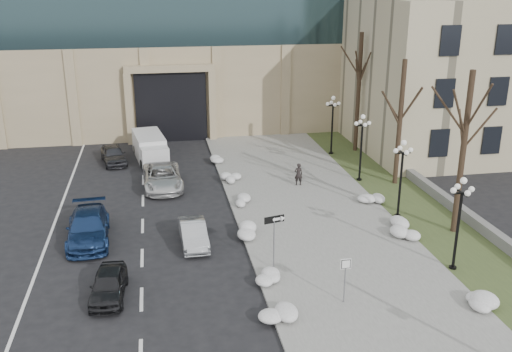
# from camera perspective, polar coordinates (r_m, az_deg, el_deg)

# --- Properties ---
(sidewalk) EXTENTS (9.00, 40.00, 0.12)m
(sidewalk) POSITION_cam_1_polar(r_m,az_deg,el_deg) (34.41, 5.61, -3.68)
(sidewalk) COLOR gray
(sidewalk) RESTS_ON ground
(curb) EXTENTS (0.30, 40.00, 0.14)m
(curb) POSITION_cam_1_polar(r_m,az_deg,el_deg) (33.51, -1.83, -4.22)
(curb) COLOR gray
(curb) RESTS_ON ground
(grass_strip) EXTENTS (4.00, 40.00, 0.10)m
(grass_strip) POSITION_cam_1_polar(r_m,az_deg,el_deg) (36.65, 15.45, -2.87)
(grass_strip) COLOR #394824
(grass_strip) RESTS_ON ground
(stone_wall) EXTENTS (0.50, 30.00, 0.70)m
(stone_wall) POSITION_cam_1_polar(r_m,az_deg,el_deg) (39.08, 16.90, -1.16)
(stone_wall) COLOR slate
(stone_wall) RESTS_ON ground
(classical_building) EXTENTS (22.00, 18.12, 12.00)m
(classical_building) POSITION_cam_1_polar(r_m,az_deg,el_deg) (52.75, 21.50, 9.81)
(classical_building) COLOR tan
(classical_building) RESTS_ON ground
(car_a) EXTENTS (1.69, 3.71, 1.23)m
(car_a) POSITION_cam_1_polar(r_m,az_deg,el_deg) (26.31, -14.53, -10.47)
(car_a) COLOR black
(car_a) RESTS_ON ground
(car_b) EXTENTS (1.45, 3.83, 1.25)m
(car_b) POSITION_cam_1_polar(r_m,az_deg,el_deg) (30.38, -6.27, -5.75)
(car_b) COLOR #A9ACB1
(car_b) RESTS_ON ground
(car_c) EXTENTS (2.41, 5.40, 1.54)m
(car_c) POSITION_cam_1_polar(r_m,az_deg,el_deg) (31.85, -16.44, -4.96)
(car_c) COLOR navy
(car_c) RESTS_ON ground
(car_d) EXTENTS (2.69, 5.50, 1.50)m
(car_d) POSITION_cam_1_polar(r_m,az_deg,el_deg) (38.76, -9.33, -0.10)
(car_d) COLOR silver
(car_d) RESTS_ON ground
(car_e) EXTENTS (2.39, 4.31, 1.39)m
(car_e) POSITION_cam_1_polar(r_m,az_deg,el_deg) (44.74, -14.06, 2.11)
(car_e) COLOR #323338
(car_e) RESTS_ON ground
(pedestrian) EXTENTS (0.58, 0.39, 1.53)m
(pedestrian) POSITION_cam_1_polar(r_m,az_deg,el_deg) (38.47, 4.26, 0.17)
(pedestrian) COLOR black
(pedestrian) RESTS_ON sidewalk
(box_truck) EXTENTS (2.83, 6.16, 1.88)m
(box_truck) POSITION_cam_1_polar(r_m,az_deg,el_deg) (45.05, -10.53, 2.77)
(box_truck) COLOR silver
(box_truck) RESTS_ON ground
(one_way_sign) EXTENTS (1.07, 0.37, 2.85)m
(one_way_sign) POSITION_cam_1_polar(r_m,az_deg,el_deg) (26.94, 2.18, -4.95)
(one_way_sign) COLOR slate
(one_way_sign) RESTS_ON ground
(keep_sign) EXTENTS (0.47, 0.06, 2.19)m
(keep_sign) POSITION_cam_1_polar(r_m,az_deg,el_deg) (24.77, 8.93, -9.39)
(keep_sign) COLOR slate
(keep_sign) RESTS_ON ground
(snow_clump_b) EXTENTS (1.10, 1.60, 0.36)m
(snow_clump_b) POSITION_cam_1_polar(r_m,az_deg,el_deg) (23.92, 2.45, -13.93)
(snow_clump_b) COLOR white
(snow_clump_b) RESTS_ON sidewalk
(snow_clump_c) EXTENTS (1.10, 1.60, 0.36)m
(snow_clump_c) POSITION_cam_1_polar(r_m,az_deg,el_deg) (26.76, 0.88, -10.04)
(snow_clump_c) COLOR white
(snow_clump_c) RESTS_ON sidewalk
(snow_clump_d) EXTENTS (1.10, 1.60, 0.36)m
(snow_clump_d) POSITION_cam_1_polar(r_m,az_deg,el_deg) (31.02, -0.64, -5.74)
(snow_clump_d) COLOR white
(snow_clump_d) RESTS_ON sidewalk
(snow_clump_e) EXTENTS (1.10, 1.60, 0.36)m
(snow_clump_e) POSITION_cam_1_polar(r_m,az_deg,el_deg) (35.34, -1.70, -2.54)
(snow_clump_e) COLOR white
(snow_clump_e) RESTS_ON sidewalk
(snow_clump_f) EXTENTS (1.10, 1.60, 0.36)m
(snow_clump_f) POSITION_cam_1_polar(r_m,az_deg,el_deg) (39.20, -2.39, -0.33)
(snow_clump_f) COLOR white
(snow_clump_f) RESTS_ON sidewalk
(snow_clump_g) EXTENTS (1.10, 1.60, 0.36)m
(snow_clump_g) POSITION_cam_1_polar(r_m,az_deg,el_deg) (43.60, -3.66, 1.67)
(snow_clump_g) COLOR white
(snow_clump_g) RESTS_ON sidewalk
(snow_clump_h) EXTENTS (1.10, 1.60, 0.36)m
(snow_clump_h) POSITION_cam_1_polar(r_m,az_deg,el_deg) (26.69, 21.34, -11.58)
(snow_clump_h) COLOR white
(snow_clump_h) RESTS_ON sidewalk
(snow_clump_i) EXTENTS (1.10, 1.60, 0.36)m
(snow_clump_i) POSITION_cam_1_polar(r_m,az_deg,el_deg) (31.66, 14.81, -5.88)
(snow_clump_i) COLOR white
(snow_clump_i) RESTS_ON sidewalk
(snow_clump_j) EXTENTS (1.10, 1.60, 0.36)m
(snow_clump_j) POSITION_cam_1_polar(r_m,az_deg,el_deg) (36.45, 11.50, -2.25)
(snow_clump_j) COLOR white
(snow_clump_j) RESTS_ON sidewalk
(snow_clump_k) EXTENTS (1.10, 1.60, 0.36)m
(snow_clump_k) POSITION_cam_1_polar(r_m,az_deg,el_deg) (33.07, 14.23, -4.73)
(snow_clump_k) COLOR white
(snow_clump_k) RESTS_ON sidewalk
(lamppost_a) EXTENTS (1.18, 1.18, 4.76)m
(lamppost_a) POSITION_cam_1_polar(r_m,az_deg,el_deg) (28.27, 19.71, -3.36)
(lamppost_a) COLOR black
(lamppost_a) RESTS_ON ground
(lamppost_b) EXTENTS (1.18, 1.18, 4.76)m
(lamppost_b) POSITION_cam_1_polar(r_m,az_deg,el_deg) (33.66, 14.36, 0.75)
(lamppost_b) COLOR black
(lamppost_b) RESTS_ON ground
(lamppost_c) EXTENTS (1.18, 1.18, 4.76)m
(lamppost_c) POSITION_cam_1_polar(r_m,az_deg,el_deg) (39.39, 10.53, 3.68)
(lamppost_c) COLOR black
(lamppost_c) RESTS_ON ground
(lamppost_d) EXTENTS (1.18, 1.18, 4.76)m
(lamppost_d) POSITION_cam_1_polar(r_m,az_deg,el_deg) (45.33, 7.67, 5.85)
(lamppost_d) COLOR black
(lamppost_d) RESTS_ON ground
(tree_near) EXTENTS (3.20, 3.20, 9.00)m
(tree_near) POSITION_cam_1_polar(r_m,az_deg,el_deg) (31.80, 20.22, 4.27)
(tree_near) COLOR black
(tree_near) RESTS_ON ground
(tree_mid) EXTENTS (3.20, 3.20, 8.50)m
(tree_mid) POSITION_cam_1_polar(r_m,az_deg,el_deg) (38.77, 14.33, 6.86)
(tree_mid) COLOR black
(tree_mid) RESTS_ON ground
(tree_far) EXTENTS (3.20, 3.20, 9.50)m
(tree_far) POSITION_cam_1_polar(r_m,az_deg,el_deg) (45.92, 10.30, 9.81)
(tree_far) COLOR black
(tree_far) RESTS_ON ground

